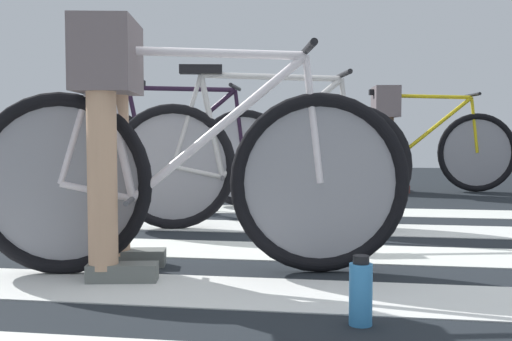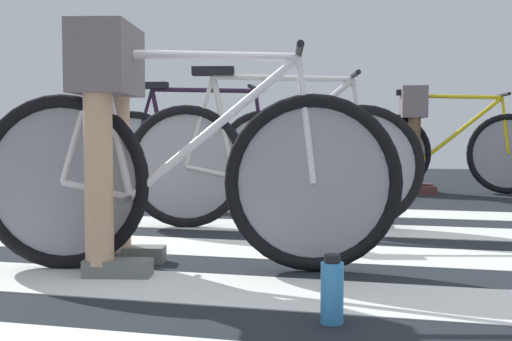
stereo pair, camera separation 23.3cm
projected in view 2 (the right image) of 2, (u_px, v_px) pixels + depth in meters
The scene contains 9 objects.
ground at pixel (290, 260), 2.87m from camera, with size 18.00×14.00×0.02m.
crosswalk_markings at pixel (285, 269), 2.64m from camera, with size 5.46×4.26×0.00m.
bicycle_1_of_4 at pixel (186, 176), 2.60m from camera, with size 1.71×0.56×0.93m.
cyclist_1_of_4 at pixel (109, 112), 2.60m from camera, with size 0.38×0.45×0.99m.
bicycle_2_of_4 at pixel (273, 162), 3.72m from camera, with size 1.71×0.56×0.93m.
bicycle_3_of_4 at pixel (196, 154), 4.87m from camera, with size 1.74×0.52×0.93m.
bicycle_4_of_4 at pixel (448, 150), 5.80m from camera, with size 1.73×0.52×0.93m.
cyclist_4_of_4 at pixel (413, 124), 5.83m from camera, with size 0.35×0.43×0.96m.
water_bottle at pixel (332, 291), 1.90m from camera, with size 0.07×0.07×0.21m.
Camera 2 is at (0.52, -2.79, 0.59)m, focal length 45.22 mm.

